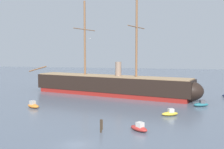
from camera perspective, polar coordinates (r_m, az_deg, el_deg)
name	(u,v)px	position (r m, az deg, el deg)	size (l,w,h in m)	color
ground_plane	(77,145)	(42.93, -7.43, -14.50)	(400.00, 400.00, 0.00)	slate
tall_ship	(109,85)	(88.87, -0.55, -2.23)	(63.91, 22.66, 31.38)	maroon
motorboat_foreground_right	(139,128)	(49.62, 5.73, -11.12)	(4.08, 3.77, 1.65)	#B22D28
motorboat_mid_left	(33,105)	(71.99, -16.27, -6.26)	(4.62, 3.66, 1.80)	orange
motorboat_mid_right	(170,113)	(62.15, 12.12, -7.98)	(4.11, 3.09, 1.60)	gold
motorboat_alongside_stern	(201,104)	(74.59, 18.30, -5.96)	(4.41, 3.13, 1.71)	#236670
dinghy_far_left	(57,89)	(104.79, -11.53, -2.99)	(2.12, 1.42, 0.46)	#1E284C
dinghy_distant_centre	(136,88)	(104.70, 5.15, -2.89)	(2.41, 2.54, 0.58)	gray
mooring_piling_nearest	(102,125)	(50.28, -2.13, -10.49)	(0.32, 0.32, 1.84)	#423323
mooring_piling_left_pair	(101,126)	(48.38, -2.38, -10.80)	(0.32, 0.32, 2.33)	#382B1E
seagull_in_flight	(91,39)	(60.53, -4.55, 7.56)	(1.08, 0.63, 0.13)	silver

